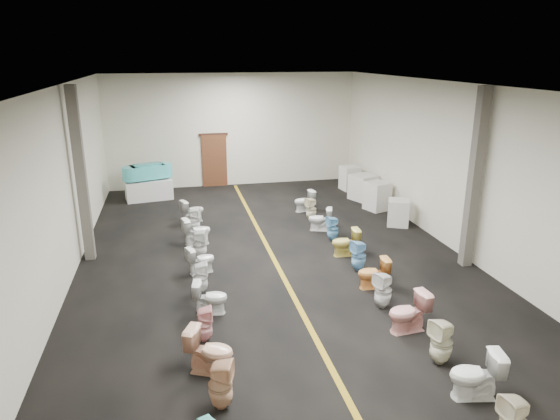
# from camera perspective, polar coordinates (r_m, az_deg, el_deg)

# --- Properties ---
(floor) EXTENTS (16.00, 16.00, 0.00)m
(floor) POSITION_cam_1_polar(r_m,az_deg,el_deg) (13.38, -0.81, -5.45)
(floor) COLOR black
(floor) RESTS_ON ground
(ceiling) EXTENTS (16.00, 16.00, 0.00)m
(ceiling) POSITION_cam_1_polar(r_m,az_deg,el_deg) (12.35, -0.90, 14.17)
(ceiling) COLOR black
(ceiling) RESTS_ON ground
(wall_back) EXTENTS (10.00, 0.00, 10.00)m
(wall_back) POSITION_cam_1_polar(r_m,az_deg,el_deg) (20.45, -5.40, 9.05)
(wall_back) COLOR beige
(wall_back) RESTS_ON ground
(wall_front) EXTENTS (10.00, 0.00, 10.00)m
(wall_front) POSITION_cam_1_polar(r_m,az_deg,el_deg) (5.60, 16.36, -15.15)
(wall_front) COLOR beige
(wall_front) RESTS_ON ground
(wall_left) EXTENTS (0.00, 16.00, 16.00)m
(wall_left) POSITION_cam_1_polar(r_m,az_deg,el_deg) (12.70, -23.57, 2.51)
(wall_left) COLOR beige
(wall_left) RESTS_ON ground
(wall_right) EXTENTS (0.00, 16.00, 16.00)m
(wall_right) POSITION_cam_1_polar(r_m,az_deg,el_deg) (14.50, 18.97, 4.73)
(wall_right) COLOR beige
(wall_right) RESTS_ON ground
(aisle_stripe) EXTENTS (0.12, 15.60, 0.01)m
(aisle_stripe) POSITION_cam_1_polar(r_m,az_deg,el_deg) (13.38, -0.81, -5.44)
(aisle_stripe) COLOR olive
(aisle_stripe) RESTS_ON floor
(back_door) EXTENTS (1.00, 0.10, 2.10)m
(back_door) POSITION_cam_1_polar(r_m,az_deg,el_deg) (20.52, -7.51, 5.60)
(back_door) COLOR #562D19
(back_door) RESTS_ON floor
(door_frame) EXTENTS (1.15, 0.08, 0.10)m
(door_frame) POSITION_cam_1_polar(r_m,az_deg,el_deg) (20.34, -7.63, 8.56)
(door_frame) COLOR #331C11
(door_frame) RESTS_ON back_door
(column_left) EXTENTS (0.25, 0.25, 4.50)m
(column_left) POSITION_cam_1_polar(r_m,az_deg,el_deg) (13.61, -21.79, 3.64)
(column_left) COLOR #59544C
(column_left) RESTS_ON floor
(column_right) EXTENTS (0.25, 0.25, 4.50)m
(column_right) POSITION_cam_1_polar(r_m,az_deg,el_deg) (13.14, 21.34, 3.23)
(column_right) COLOR #59544C
(column_right) RESTS_ON floor
(display_table) EXTENTS (1.78, 1.10, 0.74)m
(display_table) POSITION_cam_1_polar(r_m,az_deg,el_deg) (19.21, -14.75, 2.28)
(display_table) COLOR silver
(display_table) RESTS_ON floor
(bathtub) EXTENTS (1.79, 1.06, 0.55)m
(bathtub) POSITION_cam_1_polar(r_m,az_deg,el_deg) (19.05, -14.91, 4.31)
(bathtub) COLOR #44C1C3
(bathtub) RESTS_ON display_table
(appliance_crate_a) EXTENTS (0.86, 0.86, 0.83)m
(appliance_crate_a) POSITION_cam_1_polar(r_m,az_deg,el_deg) (16.16, 13.36, -0.29)
(appliance_crate_a) COLOR silver
(appliance_crate_a) RESTS_ON floor
(appliance_crate_b) EXTENTS (0.91, 0.91, 0.98)m
(appliance_crate_b) POSITION_cam_1_polar(r_m,az_deg,el_deg) (17.61, 11.05, 1.58)
(appliance_crate_b) COLOR silver
(appliance_crate_b) RESTS_ON floor
(appliance_crate_c) EXTENTS (1.07, 1.07, 0.93)m
(appliance_crate_c) POSITION_cam_1_polar(r_m,az_deg,el_deg) (18.78, 9.49, 2.58)
(appliance_crate_c) COLOR silver
(appliance_crate_c) RESTS_ON floor
(appliance_crate_d) EXTENTS (0.76, 0.76, 0.94)m
(appliance_crate_d) POSITION_cam_1_polar(r_m,az_deg,el_deg) (20.09, 7.98, 3.64)
(appliance_crate_d) COLOR white
(appliance_crate_d) RESTS_ON floor
(toilet_left_1) EXTENTS (0.47, 0.47, 0.82)m
(toilet_left_1) POSITION_cam_1_polar(r_m,az_deg,el_deg) (8.05, -6.80, -19.24)
(toilet_left_1) COLOR #DDAA84
(toilet_left_1) RESTS_ON floor
(toilet_left_2) EXTENTS (0.92, 0.76, 0.82)m
(toilet_left_2) POSITION_cam_1_polar(r_m,az_deg,el_deg) (8.82, -7.99, -15.68)
(toilet_left_2) COLOR #E6AB8C
(toilet_left_2) RESTS_ON floor
(toilet_left_3) EXTENTS (0.32, 0.32, 0.70)m
(toilet_left_3) POSITION_cam_1_polar(r_m,az_deg,el_deg) (9.70, -8.67, -12.82)
(toilet_left_3) COLOR pink
(toilet_left_3) RESTS_ON floor
(toilet_left_4) EXTENTS (0.76, 0.51, 0.72)m
(toilet_left_4) POSITION_cam_1_polar(r_m,az_deg,el_deg) (10.63, -7.97, -9.86)
(toilet_left_4) COLOR silver
(toilet_left_4) RESTS_ON floor
(toilet_left_5) EXTENTS (0.34, 0.33, 0.74)m
(toilet_left_5) POSITION_cam_1_polar(r_m,az_deg,el_deg) (11.49, -9.09, -7.68)
(toilet_left_5) COLOR white
(toilet_left_5) RESTS_ON floor
(toilet_left_6) EXTENTS (0.77, 0.59, 0.70)m
(toilet_left_6) POSITION_cam_1_polar(r_m,az_deg,el_deg) (12.50, -9.02, -5.64)
(toilet_left_6) COLOR white
(toilet_left_6) RESTS_ON floor
(toilet_left_7) EXTENTS (0.47, 0.46, 0.81)m
(toilet_left_7) POSITION_cam_1_polar(r_m,az_deg,el_deg) (13.32, -9.16, -3.92)
(toilet_left_7) COLOR silver
(toilet_left_7) RESTS_ON floor
(toilet_left_8) EXTENTS (0.86, 0.61, 0.80)m
(toilet_left_8) POSITION_cam_1_polar(r_m,az_deg,el_deg) (14.33, -9.50, -2.40)
(toilet_left_8) COLOR white
(toilet_left_8) RESTS_ON floor
(toilet_left_9) EXTENTS (0.42, 0.42, 0.76)m
(toilet_left_9) POSITION_cam_1_polar(r_m,az_deg,el_deg) (15.32, -9.78, -1.17)
(toilet_left_9) COLOR white
(toilet_left_9) RESTS_ON floor
(toilet_left_10) EXTENTS (0.84, 0.67, 0.75)m
(toilet_left_10) POSITION_cam_1_polar(r_m,az_deg,el_deg) (16.29, -9.96, -0.08)
(toilet_left_10) COLOR silver
(toilet_left_10) RESTS_ON floor
(toilet_right_1) EXTENTS (0.87, 0.60, 0.82)m
(toilet_right_1) POSITION_cam_1_polar(r_m,az_deg,el_deg) (8.75, 21.45, -17.18)
(toilet_right_1) COLOR white
(toilet_right_1) RESTS_ON floor
(toilet_right_2) EXTENTS (0.48, 0.47, 0.85)m
(toilet_right_2) POSITION_cam_1_polar(r_m,az_deg,el_deg) (9.38, 17.98, -14.13)
(toilet_right_2) COLOR #EDE7C6
(toilet_right_2) RESTS_ON floor
(toilet_right_3) EXTENTS (0.84, 0.53, 0.82)m
(toilet_right_3) POSITION_cam_1_polar(r_m,az_deg,el_deg) (10.18, 14.47, -11.27)
(toilet_right_3) COLOR #F3ABA4
(toilet_right_3) RESTS_ON floor
(toilet_right_4) EXTENTS (0.48, 0.47, 0.81)m
(toilet_right_4) POSITION_cam_1_polar(r_m,az_deg,el_deg) (10.95, 11.71, -8.96)
(toilet_right_4) COLOR white
(toilet_right_4) RESTS_ON floor
(toilet_right_5) EXTENTS (0.75, 0.46, 0.73)m
(toilet_right_5) POSITION_cam_1_polar(r_m,az_deg,el_deg) (11.78, 10.62, -7.12)
(toilet_right_5) COLOR #EC9B47
(toilet_right_5) RESTS_ON floor
(toilet_right_6) EXTENTS (0.44, 0.44, 0.79)m
(toilet_right_6) POSITION_cam_1_polar(r_m,az_deg,el_deg) (12.62, 8.99, -5.17)
(toilet_right_6) COLOR #85C2ED
(toilet_right_6) RESTS_ON floor
(toilet_right_7) EXTENTS (0.76, 0.46, 0.75)m
(toilet_right_7) POSITION_cam_1_polar(r_m,az_deg,el_deg) (13.49, 7.49, -3.69)
(toilet_right_7) COLOR #E3CD5C
(toilet_right_7) RESTS_ON floor
(toilet_right_8) EXTENTS (0.38, 0.38, 0.73)m
(toilet_right_8) POSITION_cam_1_polar(r_m,az_deg,el_deg) (14.52, 6.05, -2.12)
(toilet_right_8) COLOR #71B8E0
(toilet_right_8) RESTS_ON floor
(toilet_right_9) EXTENTS (0.81, 0.62, 0.73)m
(toilet_right_9) POSITION_cam_1_polar(r_m,az_deg,el_deg) (15.31, 4.61, -1.04)
(toilet_right_9) COLOR white
(toilet_right_9) RESTS_ON floor
(toilet_right_10) EXTENTS (0.43, 0.43, 0.75)m
(toilet_right_10) POSITION_cam_1_polar(r_m,az_deg,el_deg) (16.26, 3.59, 0.12)
(toilet_right_10) COLOR #F5ECC7
(toilet_right_10) RESTS_ON floor
(toilet_right_11) EXTENTS (0.77, 0.52, 0.72)m
(toilet_right_11) POSITION_cam_1_polar(r_m,az_deg,el_deg) (17.16, 2.80, 1.02)
(toilet_right_11) COLOR white
(toilet_right_11) RESTS_ON floor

